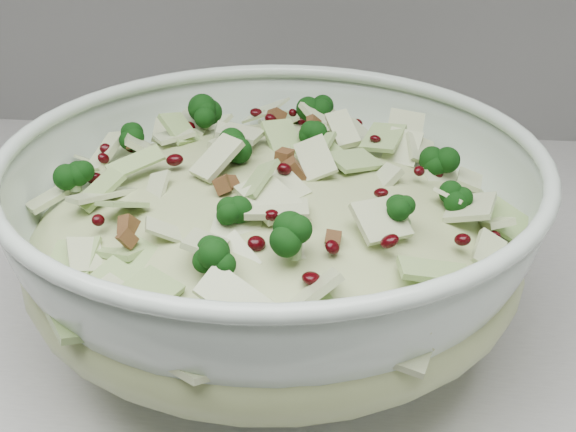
# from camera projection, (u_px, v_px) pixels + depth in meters

# --- Properties ---
(mixing_bowl) EXTENTS (0.46, 0.46, 0.14)m
(mixing_bowl) POSITION_uv_depth(u_px,v_px,m) (274.00, 242.00, 0.53)
(mixing_bowl) COLOR silver
(mixing_bowl) RESTS_ON counter
(salad) EXTENTS (0.46, 0.46, 0.14)m
(salad) POSITION_uv_depth(u_px,v_px,m) (273.00, 212.00, 0.52)
(salad) COLOR #A8B37A
(salad) RESTS_ON mixing_bowl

